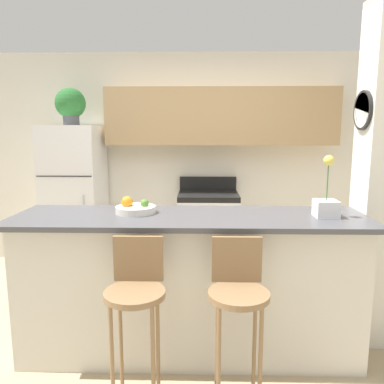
# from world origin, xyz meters

# --- Properties ---
(ground_plane) EXTENTS (14.00, 14.00, 0.00)m
(ground_plane) POSITION_xyz_m (0.00, 0.00, 0.00)
(ground_plane) COLOR tan
(wall_back) EXTENTS (5.60, 0.38, 2.55)m
(wall_back) POSITION_xyz_m (0.12, 1.98, 1.48)
(wall_back) COLOR silver
(wall_back) RESTS_ON ground_plane
(pillar_right) EXTENTS (0.38, 0.32, 2.55)m
(pillar_right) POSITION_xyz_m (1.44, 0.20, 1.28)
(pillar_right) COLOR silver
(pillar_right) RESTS_ON ground_plane
(counter_bar) EXTENTS (2.51, 0.71, 1.04)m
(counter_bar) POSITION_xyz_m (0.00, 0.00, 0.52)
(counter_bar) COLOR silver
(counter_bar) RESTS_ON ground_plane
(refrigerator) EXTENTS (0.63, 0.67, 1.69)m
(refrigerator) POSITION_xyz_m (-1.39, 1.68, 0.84)
(refrigerator) COLOR white
(refrigerator) RESTS_ON ground_plane
(stove_range) EXTENTS (0.70, 0.60, 1.07)m
(stove_range) POSITION_xyz_m (0.17, 1.72, 0.46)
(stove_range) COLOR white
(stove_range) RESTS_ON ground_plane
(bar_stool_left) EXTENTS (0.35, 0.35, 1.01)m
(bar_stool_left) POSITION_xyz_m (-0.30, -0.55, 0.68)
(bar_stool_left) COLOR olive
(bar_stool_left) RESTS_ON ground_plane
(bar_stool_right) EXTENTS (0.35, 0.35, 1.01)m
(bar_stool_right) POSITION_xyz_m (0.30, -0.55, 0.68)
(bar_stool_right) COLOR olive
(bar_stool_right) RESTS_ON ground_plane
(potted_plant_on_fridge) EXTENTS (0.34, 0.34, 0.41)m
(potted_plant_on_fridge) POSITION_xyz_m (-1.39, 1.68, 1.92)
(potted_plant_on_fridge) COLOR #4C4C51
(potted_plant_on_fridge) RESTS_ON refrigerator
(orchid_vase) EXTENTS (0.15, 0.15, 0.43)m
(orchid_vase) POSITION_xyz_m (0.95, -0.03, 1.13)
(orchid_vase) COLOR white
(orchid_vase) RESTS_ON counter_bar
(fruit_bowl) EXTENTS (0.29, 0.29, 0.12)m
(fruit_bowl) POSITION_xyz_m (-0.40, 0.07, 1.07)
(fruit_bowl) COLOR silver
(fruit_bowl) RESTS_ON counter_bar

